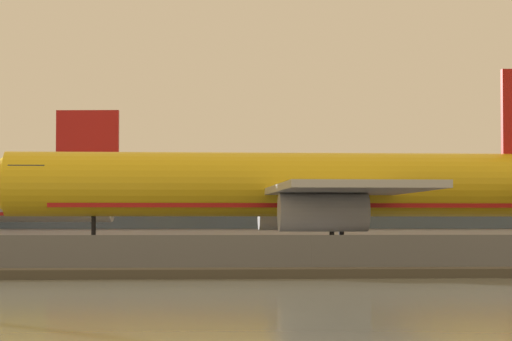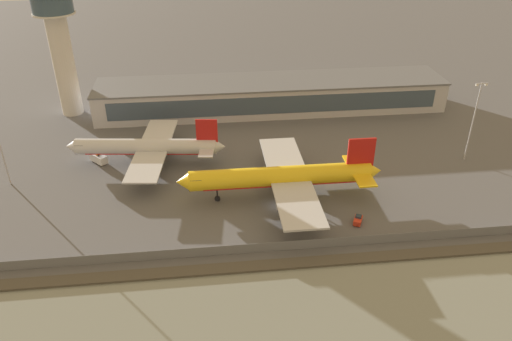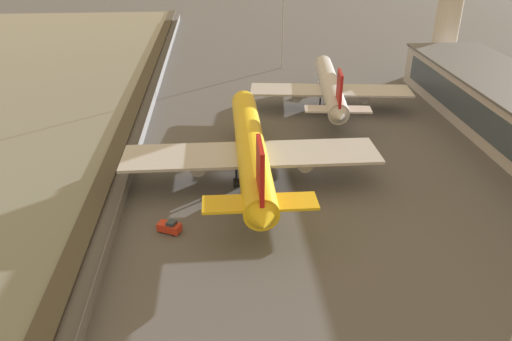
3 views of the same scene
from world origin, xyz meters
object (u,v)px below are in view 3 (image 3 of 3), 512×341
Objects in this scene: baggage_tug at (170,227)px; ops_van at (327,84)px; passenger_jet_silver at (330,87)px; cargo_jet_yellow at (251,148)px; apron_light_mast_apron_west at (283,24)px.

ops_van is (-60.98, 34.64, 0.47)m from baggage_tug.
passenger_jet_silver is 57.49m from baggage_tug.
cargo_jet_yellow is at bearing -31.51° from passenger_jet_silver.
baggage_tug is at bearing -29.60° from ops_van.
passenger_jet_silver is (-32.65, 20.02, -0.63)m from cargo_jet_yellow.
cargo_jet_yellow is 2.17× the size of apron_light_mast_apron_west.
passenger_jet_silver is at bearing 148.49° from cargo_jet_yellow.
ops_van is (-13.63, 2.30, -3.67)m from passenger_jet_silver.
baggage_tug is at bearing -17.65° from apron_light_mast_apron_west.
apron_light_mast_apron_west is at bearing -169.04° from passenger_jet_silver.
baggage_tug is at bearing -34.33° from passenger_jet_silver.
passenger_jet_silver is 1.89× the size of apron_light_mast_apron_west.
apron_light_mast_apron_west reaches higher than cargo_jet_yellow.
apron_light_mast_apron_west is (-66.38, 13.48, 6.84)m from cargo_jet_yellow.
apron_light_mast_apron_west reaches higher than baggage_tug.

